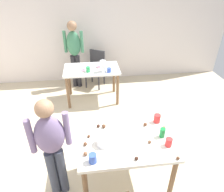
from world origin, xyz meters
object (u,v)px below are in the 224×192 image
object	(u,v)px
pitcher_far	(103,66)
chair_far_table	(96,66)
dining_table_near	(126,148)
person_girl_near	(52,144)
dining_table_far	(92,73)
mixing_bowl	(104,141)
person_adult_far	(74,49)
soda_can	(162,133)

from	to	relation	value
pitcher_far	chair_far_table	bearing A→B (deg)	96.27
dining_table_near	pitcher_far	size ratio (longest dim) A/B	4.82
person_girl_near	dining_table_far	bearing A→B (deg)	76.50
dining_table_near	person_girl_near	xyz separation A→B (m)	(-0.85, -0.02, 0.19)
person_girl_near	pitcher_far	distance (m)	2.16
mixing_bowl	pitcher_far	distance (m)	2.02
person_adult_far	mixing_bowl	bearing A→B (deg)	-81.87
soda_can	mixing_bowl	bearing A→B (deg)	-177.30
soda_can	pitcher_far	world-z (taller)	pitcher_far
person_girl_near	mixing_bowl	size ratio (longest dim) A/B	7.72
person_girl_near	person_adult_far	distance (m)	2.90
person_girl_near	soda_can	distance (m)	1.29
person_girl_near	pitcher_far	world-z (taller)	person_girl_near
mixing_bowl	person_adult_far	bearing A→B (deg)	98.13
person_girl_near	person_adult_far	bearing A→B (deg)	86.57
mixing_bowl	soda_can	bearing A→B (deg)	2.70
dining_table_near	mixing_bowl	distance (m)	0.30
chair_far_table	person_adult_far	distance (m)	0.66
person_girl_near	pitcher_far	size ratio (longest dim) A/B	5.97
dining_table_far	person_adult_far	size ratio (longest dim) A/B	0.72
dining_table_near	pitcher_far	bearing A→B (deg)	92.66
dining_table_far	person_girl_near	size ratio (longest dim) A/B	0.81
person_adult_far	mixing_bowl	size ratio (longest dim) A/B	8.66
mixing_bowl	person_girl_near	bearing A→B (deg)	-179.02
mixing_bowl	soda_can	xyz separation A→B (m)	(0.71, 0.03, 0.02)
dining_table_near	person_girl_near	bearing A→B (deg)	-178.65
pitcher_far	person_adult_far	bearing A→B (deg)	123.70
dining_table_far	chair_far_table	world-z (taller)	chair_far_table
mixing_bowl	soda_can	size ratio (longest dim) A/B	1.49
chair_far_table	soda_can	size ratio (longest dim) A/B	7.13
dining_table_near	person_adult_far	distance (m)	2.97
mixing_bowl	pitcher_far	world-z (taller)	pitcher_far
dining_table_near	dining_table_far	size ratio (longest dim) A/B	1.00
chair_far_table	mixing_bowl	world-z (taller)	chair_far_table
dining_table_near	person_adult_far	bearing A→B (deg)	103.20
chair_far_table	person_girl_near	size ratio (longest dim) A/B	0.62
soda_can	dining_table_near	bearing A→B (deg)	-176.99
person_girl_near	soda_can	world-z (taller)	person_girl_near
dining_table_near	pitcher_far	distance (m)	2.02
dining_table_near	mixing_bowl	size ratio (longest dim) A/B	6.23
dining_table_far	pitcher_far	distance (m)	0.37
dining_table_far	person_adult_far	bearing A→B (deg)	118.04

